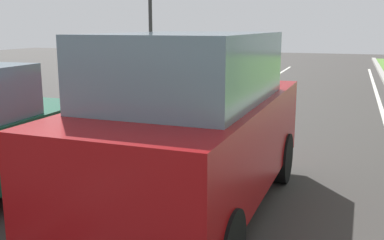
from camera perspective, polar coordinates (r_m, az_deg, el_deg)
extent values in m
plane|color=#383533|center=(11.27, 5.21, -0.24)|extent=(60.00, 60.00, 0.00)
cube|color=silver|center=(11.46, 1.82, 0.02)|extent=(0.12, 32.00, 0.01)
cube|color=maroon|center=(5.66, 0.20, -2.76)|extent=(1.99, 4.54, 1.10)
cube|color=slate|center=(5.36, -0.36, 6.73)|extent=(1.75, 2.73, 0.80)
cylinder|color=black|center=(7.49, -1.95, -3.46)|extent=(0.24, 0.76, 0.76)
cylinder|color=black|center=(7.03, 11.37, -4.73)|extent=(0.24, 0.76, 0.76)
cylinder|color=black|center=(4.97, -16.01, -12.10)|extent=(0.24, 0.76, 0.76)
cylinder|color=black|center=(7.22, -15.29, -4.97)|extent=(0.24, 0.65, 0.64)
cube|color=#B7BABF|center=(11.82, -7.56, 3.72)|extent=(1.74, 3.74, 0.80)
cube|color=slate|center=(11.52, -8.20, 7.19)|extent=(1.53, 1.94, 0.68)
cylinder|color=black|center=(13.33, -8.11, 2.88)|extent=(0.24, 0.61, 0.60)
cylinder|color=black|center=(12.74, -2.00, 2.58)|extent=(0.24, 0.61, 0.60)
cylinder|color=black|center=(11.16, -13.79, 0.91)|extent=(0.24, 0.61, 0.60)
cylinder|color=black|center=(10.45, -6.73, 0.44)|extent=(0.24, 0.61, 0.60)
cylinder|color=#2D2D2D|center=(17.55, -5.30, 12.49)|extent=(0.14, 0.14, 5.11)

